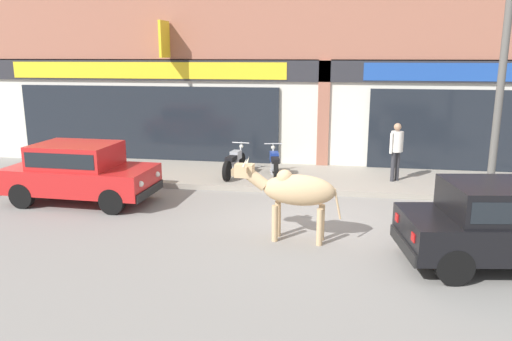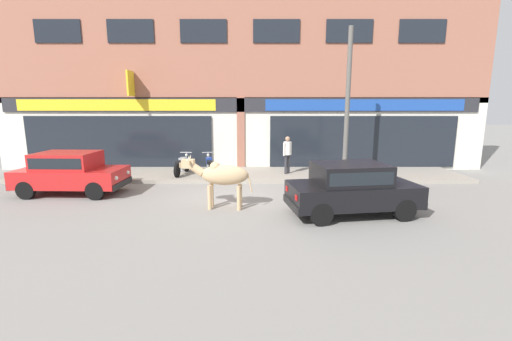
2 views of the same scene
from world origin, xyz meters
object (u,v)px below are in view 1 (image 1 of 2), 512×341
car_1 (507,221)px  motorcycle_1 (274,164)px  car_0 (80,170)px  motorcycle_0 (234,163)px  utility_pole (502,77)px  pedestrian (396,146)px  cow (294,190)px

car_1 → motorcycle_1: bearing=132.4°
car_0 → motorcycle_1: (4.40, 2.75, -0.28)m
motorcycle_1 → car_0: bearing=-148.0°
motorcycle_0 → utility_pole: bearing=-7.3°
motorcycle_1 → pedestrian: size_ratio=1.12×
car_0 → car_1: (9.04, -2.32, 0.00)m
pedestrian → cow: bearing=-117.2°
cow → motorcycle_0: size_ratio=1.19×
car_0 → motorcycle_1: 5.20m
cow → car_0: 5.63m
car_1 → utility_pole: (0.88, 4.20, 2.22)m
car_1 → motorcycle_1: car_1 is taller
utility_pole → motorcycle_0: bearing=172.7°
cow → pedestrian: (2.36, 4.59, 0.12)m
car_0 → utility_pole: 10.34m
cow → utility_pole: bearing=38.2°
motorcycle_1 → utility_pole: size_ratio=0.31×
cow → car_0: bearing=162.5°
car_0 → utility_pole: (9.92, 1.88, 2.22)m
car_0 → utility_pole: size_ratio=0.63×
car_0 → utility_pole: bearing=10.7°
motorcycle_0 → pedestrian: 4.52m
car_0 → motorcycle_0: size_ratio=2.02×
utility_pole → pedestrian: bearing=155.1°
motorcycle_0 → pedestrian: (4.48, 0.16, 0.60)m
car_0 → motorcycle_1: car_0 is taller
motorcycle_0 → motorcycle_1: size_ratio=1.01×
cow → pedestrian: 5.16m
car_0 → motorcycle_0: car_0 is taller
motorcycle_0 → car_1: bearing=-41.1°
car_1 → pedestrian: 5.39m
cow → utility_pole: 6.13m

